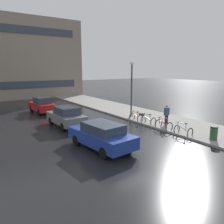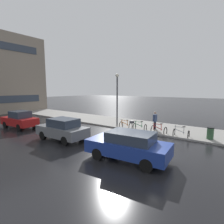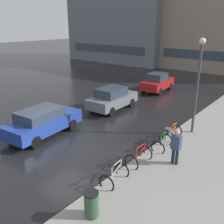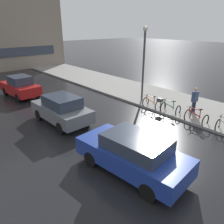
# 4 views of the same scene
# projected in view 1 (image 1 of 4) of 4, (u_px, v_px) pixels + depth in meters

# --- Properties ---
(ground_plane) EXTENTS (140.00, 140.00, 0.00)m
(ground_plane) POSITION_uv_depth(u_px,v_px,m) (129.00, 142.00, 13.84)
(ground_plane) COLOR black
(sidewalk_kerb) EXTENTS (4.80, 60.00, 0.14)m
(sidewalk_kerb) POSITION_uv_depth(u_px,v_px,m) (116.00, 108.00, 25.24)
(sidewalk_kerb) COLOR gray
(sidewalk_kerb) RESTS_ON ground
(bicycle_nearest) EXTENTS (0.77, 1.18, 0.97)m
(bicycle_nearest) POSITION_uv_depth(u_px,v_px,m) (183.00, 130.00, 15.09)
(bicycle_nearest) COLOR black
(bicycle_nearest) RESTS_ON ground
(bicycle_second) EXTENTS (0.76, 1.17, 0.99)m
(bicycle_second) POSITION_uv_depth(u_px,v_px,m) (164.00, 125.00, 16.49)
(bicycle_second) COLOR black
(bicycle_second) RESTS_ON ground
(bicycle_third) EXTENTS (0.84, 1.17, 0.95)m
(bicycle_third) POSITION_uv_depth(u_px,v_px,m) (148.00, 120.00, 18.07)
(bicycle_third) COLOR black
(bicycle_third) RESTS_ON ground
(bicycle_farthest) EXTENTS (0.76, 1.37, 0.95)m
(bicycle_farthest) POSITION_uv_depth(u_px,v_px,m) (137.00, 117.00, 19.00)
(bicycle_farthest) COLOR black
(bicycle_farthest) RESTS_ON ground
(car_blue) EXTENTS (2.34, 4.57, 1.54)m
(car_blue) POSITION_uv_depth(u_px,v_px,m) (102.00, 135.00, 12.65)
(car_blue) COLOR navy
(car_blue) RESTS_ON ground
(car_grey) EXTENTS (1.95, 4.06, 1.62)m
(car_grey) POSITION_uv_depth(u_px,v_px,m) (66.00, 116.00, 17.54)
(car_grey) COLOR slate
(car_grey) RESTS_ON ground
(car_red) EXTENTS (1.98, 3.95, 1.67)m
(car_red) POSITION_uv_depth(u_px,v_px,m) (42.00, 105.00, 22.89)
(car_red) COLOR #AD1919
(car_red) RESTS_ON ground
(pedestrian) EXTENTS (0.41, 0.26, 1.72)m
(pedestrian) POSITION_uv_depth(u_px,v_px,m) (167.00, 114.00, 17.81)
(pedestrian) COLOR #1E2333
(pedestrian) RESTS_ON ground
(streetlamp) EXTENTS (0.34, 0.34, 5.24)m
(streetlamp) POSITION_uv_depth(u_px,v_px,m) (132.00, 84.00, 20.01)
(streetlamp) COLOR #424247
(streetlamp) RESTS_ON ground
(trash_bin) EXTENTS (0.48, 0.48, 1.02)m
(trash_bin) POSITION_uv_depth(u_px,v_px,m) (214.00, 134.00, 13.83)
(trash_bin) COLOR #2D5133
(trash_bin) RESTS_ON ground
(building_facade_main) EXTENTS (17.35, 10.27, 12.24)m
(building_facade_main) POSITION_uv_depth(u_px,v_px,m) (21.00, 59.00, 36.16)
(building_facade_main) COLOR gray
(building_facade_main) RESTS_ON ground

